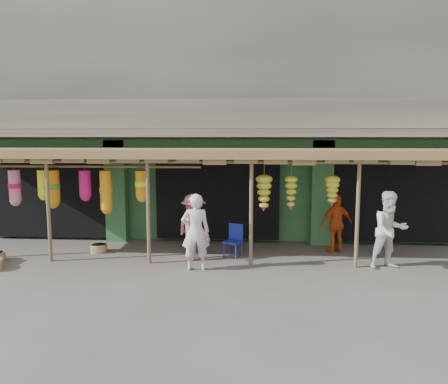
# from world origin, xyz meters

# --- Properties ---
(ground) EXTENTS (80.00, 80.00, 0.00)m
(ground) POSITION_xyz_m (0.00, 0.00, 0.00)
(ground) COLOR #514C47
(ground) RESTS_ON ground
(building) EXTENTS (16.40, 6.80, 7.00)m
(building) POSITION_xyz_m (-0.00, 4.87, 3.37)
(building) COLOR gray
(building) RESTS_ON ground
(awning) EXTENTS (14.00, 2.70, 2.79)m
(awning) POSITION_xyz_m (-0.14, 0.80, 2.57)
(awning) COLOR brown
(awning) RESTS_ON ground
(blue_chair) EXTENTS (0.53, 0.53, 0.84)m
(blue_chair) POSITION_xyz_m (0.56, 0.58, 0.47)
(blue_chair) COLOR #172499
(blue_chair) RESTS_ON ground
(basket_right) EXTENTS (0.48, 0.48, 0.21)m
(basket_right) POSITION_xyz_m (-3.12, 0.74, 0.10)
(basket_right) COLOR #A0814A
(basket_right) RESTS_ON ground
(person_front) EXTENTS (0.71, 0.52, 1.80)m
(person_front) POSITION_xyz_m (-0.28, -0.65, 0.90)
(person_front) COLOR silver
(person_front) RESTS_ON ground
(person_right) EXTENTS (1.03, 0.89, 1.84)m
(person_right) POSITION_xyz_m (4.26, -0.21, 0.92)
(person_right) COLOR silver
(person_right) RESTS_ON ground
(person_vendor) EXTENTS (1.00, 0.70, 1.58)m
(person_vendor) POSITION_xyz_m (3.28, 1.15, 0.79)
(person_vendor) COLOR #CF4713
(person_vendor) RESTS_ON ground
(person_shopper) EXTENTS (1.22, 1.18, 1.67)m
(person_shopper) POSITION_xyz_m (-0.46, 0.28, 0.83)
(person_shopper) COLOR #CE6D79
(person_shopper) RESTS_ON ground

